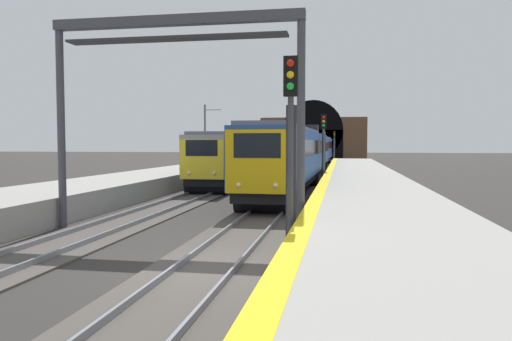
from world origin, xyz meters
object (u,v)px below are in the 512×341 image
Objects in this scene: railway_signal_mid at (324,143)px; railway_signal_far at (334,143)px; railway_signal_near at (291,138)px; catenary_mast_near at (205,137)px; train_main_approaching at (310,151)px; overhead_signal_gantry at (175,69)px; train_adjacent_platform at (258,152)px.

railway_signal_far reaches higher than railway_signal_mid.
railway_signal_near reaches higher than railway_signal_far.
catenary_mast_near reaches higher than railway_signal_mid.
catenary_mast_near is (42.09, 14.40, 0.66)m from railway_signal_near.
overhead_signal_gantry is at bearing -3.27° from train_main_approaching.
overhead_signal_gantry reaches higher than train_main_approaching.
railway_signal_mid is 0.69× the size of catenary_mast_near.
train_main_approaching is 36.16m from railway_signal_near.
railway_signal_near is 23.19m from railway_signal_mid.
train_adjacent_platform is 37.55m from railway_signal_far.
railway_signal_near is 1.03× the size of railway_signal_mid.
railway_signal_near is 0.71× the size of catenary_mast_near.
train_adjacent_platform is at bearing 4.64° from overhead_signal_gantry.
catenary_mast_near is (5.99, 12.54, 1.57)m from train_main_approaching.
railway_signal_mid is at bearing 0.00° from railway_signal_far.
railway_signal_near is at bearing 4.20° from train_main_approaching.
railway_signal_mid reaches higher than train_main_approaching.
railway_signal_mid is at bearing -142.70° from catenary_mast_near.
overhead_signal_gantry is 39.88m from catenary_mast_near.
train_main_approaching is at bearing -4.51° from overhead_signal_gantry.
train_adjacent_platform is 8.00× the size of railway_signal_mid.
train_main_approaching is 11.23× the size of railway_signal_mid.
catenary_mast_near reaches higher than railway_signal_near.
railway_signal_near is (-36.10, -1.86, 0.91)m from train_main_approaching.
railway_signal_far is 0.69× the size of catenary_mast_near.
train_adjacent_platform is 4.61× the size of overhead_signal_gantry.
railway_signal_mid is (23.19, 0.00, -0.09)m from railway_signal_near.
railway_signal_near is at bearing 0.00° from railway_signal_mid.
train_main_approaching is at bearing -171.79° from railway_signal_mid.
catenary_mast_near is (-29.99, 14.40, 0.73)m from railway_signal_far.
train_main_approaching is 7.71× the size of catenary_mast_near.
train_main_approaching is 32.86m from overhead_signal_gantry.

